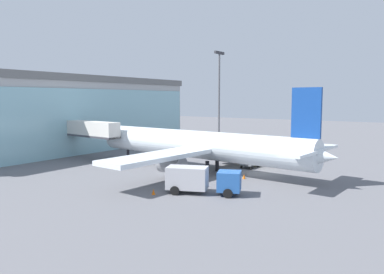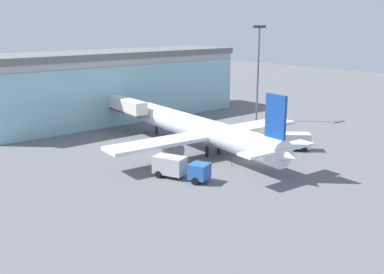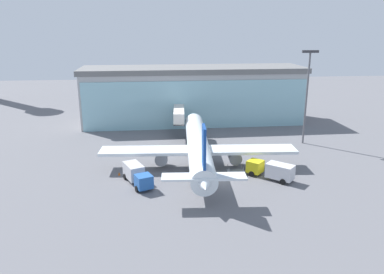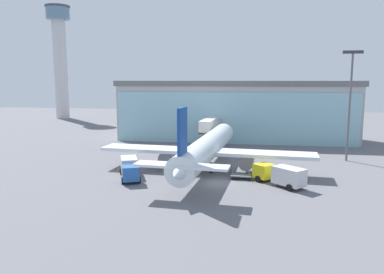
# 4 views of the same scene
# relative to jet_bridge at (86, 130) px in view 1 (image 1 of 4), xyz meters

# --- Properties ---
(ground) EXTENTS (240.00, 240.00, 0.00)m
(ground) POSITION_rel_jet_bridge_xyz_m (4.25, -27.59, -4.53)
(ground) COLOR slate
(terminal_building) EXTENTS (53.51, 14.49, 13.46)m
(terminal_building) POSITION_rel_jet_bridge_xyz_m (4.25, 10.41, 2.20)
(terminal_building) COLOR #ACACAC
(terminal_building) RESTS_ON ground
(jet_bridge) EXTENTS (3.20, 14.01, 5.91)m
(jet_bridge) POSITION_rel_jet_bridge_xyz_m (0.00, 0.00, 0.00)
(jet_bridge) COLOR silver
(jet_bridge) RESTS_ON ground
(apron_light_mast) EXTENTS (3.20, 0.40, 18.40)m
(apron_light_mast) POSITION_rel_jet_bridge_xyz_m (24.43, -9.81, 6.41)
(apron_light_mast) COLOR #59595E
(apron_light_mast) RESTS_ON ground
(airplane) EXTENTS (32.46, 36.21, 10.58)m
(airplane) POSITION_rel_jet_bridge_xyz_m (1.82, -20.39, -1.19)
(airplane) COLOR white
(airplane) RESTS_ON ground
(catering_truck) EXTENTS (4.84, 7.58, 2.65)m
(catering_truck) POSITION_rel_jet_bridge_xyz_m (-8.16, -27.08, -3.06)
(catering_truck) COLOR #2659A5
(catering_truck) RESTS_ON ground
(fuel_truck) EXTENTS (6.88, 6.54, 2.65)m
(fuel_truck) POSITION_rel_jet_bridge_xyz_m (12.46, -27.32, -3.06)
(fuel_truck) COLOR yellow
(fuel_truck) RESTS_ON ground
(baggage_cart) EXTENTS (2.85, 1.69, 1.50)m
(baggage_cart) POSITION_rel_jet_bridge_xyz_m (7.30, -24.95, -4.03)
(baggage_cart) COLOR slate
(baggage_cart) RESTS_ON ground
(safety_cone_nose) EXTENTS (0.36, 0.36, 0.55)m
(safety_cone_nose) POSITION_rel_jet_bridge_xyz_m (0.51, -27.48, -4.26)
(safety_cone_nose) COLOR orange
(safety_cone_nose) RESTS_ON ground
(safety_cone_wingtip) EXTENTS (0.36, 0.36, 0.55)m
(safety_cone_wingtip) POSITION_rel_jet_bridge_xyz_m (-11.14, -23.50, -4.26)
(safety_cone_wingtip) COLOR orange
(safety_cone_wingtip) RESTS_ON ground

